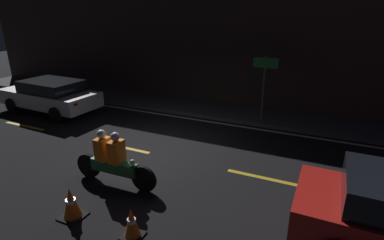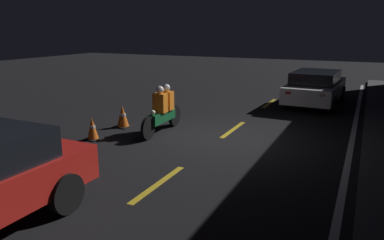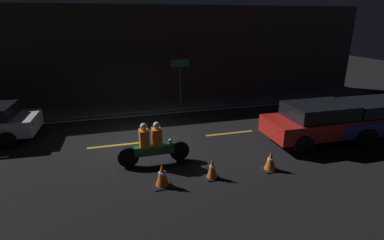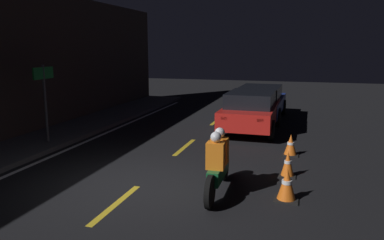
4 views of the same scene
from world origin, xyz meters
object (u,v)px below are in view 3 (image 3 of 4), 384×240
at_px(shop_sign, 180,72).
at_px(traffic_cone_mid, 212,168).
at_px(taxi_red, 321,121).
at_px(sedan_blue, 376,117).
at_px(motorcycle, 152,145).
at_px(traffic_cone_far, 271,161).
at_px(traffic_cone_near, 162,175).

bearing_deg(shop_sign, traffic_cone_mid, -96.37).
xyz_separation_m(taxi_red, traffic_cone_mid, (-4.80, -1.52, -0.49)).
xyz_separation_m(sedan_blue, traffic_cone_mid, (-7.29, -1.47, -0.46)).
relative_size(taxi_red, motorcycle, 1.87).
bearing_deg(shop_sign, motorcycle, -111.43).
height_order(sedan_blue, traffic_cone_far, sedan_blue).
relative_size(sedan_blue, shop_sign, 1.90).
distance_m(traffic_cone_near, traffic_cone_far, 3.35).
relative_size(sedan_blue, traffic_cone_mid, 7.21).
height_order(taxi_red, shop_sign, shop_sign).
height_order(traffic_cone_near, traffic_cone_mid, traffic_cone_near).
height_order(motorcycle, traffic_cone_mid, motorcycle).
bearing_deg(traffic_cone_far, shop_sign, 98.18).
xyz_separation_m(taxi_red, traffic_cone_near, (-6.28, -1.56, -0.46)).
height_order(taxi_red, traffic_cone_far, taxi_red).
bearing_deg(traffic_cone_mid, taxi_red, 17.58).
bearing_deg(motorcycle, sedan_blue, -0.71).
bearing_deg(sedan_blue, traffic_cone_far, -163.44).
height_order(traffic_cone_mid, traffic_cone_far, traffic_cone_mid).
relative_size(traffic_cone_near, traffic_cone_far, 1.11).
xyz_separation_m(sedan_blue, shop_sign, (-6.47, 5.89, 1.05)).
bearing_deg(sedan_blue, motorcycle, -178.05).
distance_m(motorcycle, shop_sign, 6.54).
bearing_deg(traffic_cone_mid, traffic_cone_near, -178.44).
distance_m(taxi_red, traffic_cone_near, 6.48).
height_order(taxi_red, sedan_blue, taxi_red).
distance_m(taxi_red, shop_sign, 7.14).
distance_m(sedan_blue, shop_sign, 8.81).
bearing_deg(motorcycle, traffic_cone_far, -23.32).
distance_m(traffic_cone_near, shop_sign, 7.89).
height_order(sedan_blue, traffic_cone_mid, sedan_blue).
bearing_deg(traffic_cone_mid, traffic_cone_far, -0.11).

